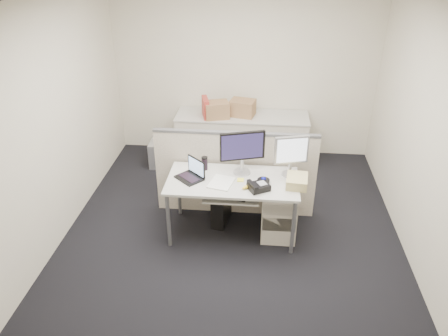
# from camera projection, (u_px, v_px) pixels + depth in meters

# --- Properties ---
(floor) EXTENTS (4.00, 4.50, 0.01)m
(floor) POSITION_uv_depth(u_px,v_px,m) (232.00, 232.00, 5.33)
(floor) COLOR black
(floor) RESTS_ON ground
(wall_back) EXTENTS (4.00, 0.02, 2.70)m
(wall_back) POSITION_uv_depth(u_px,v_px,m) (244.00, 70.00, 6.63)
(wall_back) COLOR beige
(wall_back) RESTS_ON ground
(wall_front) EXTENTS (4.00, 0.02, 2.70)m
(wall_front) POSITION_uv_depth(u_px,v_px,m) (206.00, 277.00, 2.72)
(wall_front) COLOR beige
(wall_front) RESTS_ON ground
(wall_left) EXTENTS (0.02, 4.50, 2.70)m
(wall_left) POSITION_uv_depth(u_px,v_px,m) (54.00, 123.00, 4.84)
(wall_left) COLOR beige
(wall_left) RESTS_ON ground
(wall_right) EXTENTS (0.02, 4.50, 2.70)m
(wall_right) POSITION_uv_depth(u_px,v_px,m) (426.00, 138.00, 4.51)
(wall_right) COLOR beige
(wall_right) RESTS_ON ground
(desk) EXTENTS (1.50, 0.75, 0.73)m
(desk) POSITION_uv_depth(u_px,v_px,m) (233.00, 185.00, 5.01)
(desk) COLOR #B3B1A7
(desk) RESTS_ON floor
(keyboard_tray) EXTENTS (0.62, 0.32, 0.02)m
(keyboard_tray) POSITION_uv_depth(u_px,v_px,m) (231.00, 197.00, 4.87)
(keyboard_tray) COLOR #B3B1A7
(keyboard_tray) RESTS_ON desk
(drawer_pedestal) EXTENTS (0.40, 0.55, 0.65)m
(drawer_pedestal) POSITION_uv_depth(u_px,v_px,m) (279.00, 209.00, 5.17)
(drawer_pedestal) COLOR beige
(drawer_pedestal) RESTS_ON floor
(cubicle_partition) EXTENTS (2.00, 0.06, 1.10)m
(cubicle_partition) POSITION_uv_depth(u_px,v_px,m) (235.00, 174.00, 5.45)
(cubicle_partition) COLOR beige
(cubicle_partition) RESTS_ON floor
(back_counter) EXTENTS (2.00, 0.60, 0.72)m
(back_counter) POSITION_uv_depth(u_px,v_px,m) (242.00, 138.00, 6.83)
(back_counter) COLOR beige
(back_counter) RESTS_ON floor
(monitor_main) EXTENTS (0.56, 0.34, 0.52)m
(monitor_main) POSITION_uv_depth(u_px,v_px,m) (242.00, 153.00, 5.00)
(monitor_main) COLOR black
(monitor_main) RESTS_ON desk
(monitor_small) EXTENTS (0.43, 0.29, 0.48)m
(monitor_small) POSITION_uv_depth(u_px,v_px,m) (291.00, 156.00, 4.96)
(monitor_small) COLOR #B7B7BC
(monitor_small) RESTS_ON desk
(laptop) EXTENTS (0.37, 0.37, 0.22)m
(laptop) POSITION_uv_depth(u_px,v_px,m) (189.00, 170.00, 4.94)
(laptop) COLOR black
(laptop) RESTS_ON desk
(trackball) EXTENTS (0.18, 0.18, 0.05)m
(trackball) POSITION_uv_depth(u_px,v_px,m) (263.00, 182.00, 4.89)
(trackball) COLOR black
(trackball) RESTS_ON desk
(desk_phone) EXTENTS (0.27, 0.26, 0.07)m
(desk_phone) POSITION_uv_depth(u_px,v_px,m) (259.00, 187.00, 4.78)
(desk_phone) COLOR black
(desk_phone) RESTS_ON desk
(paper_stack) EXTENTS (0.31, 0.36, 0.01)m
(paper_stack) POSITION_uv_depth(u_px,v_px,m) (221.00, 183.00, 4.91)
(paper_stack) COLOR silver
(paper_stack) RESTS_ON desk
(sticky_pad) EXTENTS (0.08, 0.08, 0.01)m
(sticky_pad) POSITION_uv_depth(u_px,v_px,m) (241.00, 180.00, 4.96)
(sticky_pad) COLOR #FFF53A
(sticky_pad) RESTS_ON desk
(travel_mug) EXTENTS (0.09, 0.09, 0.15)m
(travel_mug) POSITION_uv_depth(u_px,v_px,m) (205.00, 164.00, 5.16)
(travel_mug) COLOR black
(travel_mug) RESTS_ON desk
(banana) EXTENTS (0.17, 0.16, 0.04)m
(banana) POSITION_uv_depth(u_px,v_px,m) (249.00, 186.00, 4.82)
(banana) COLOR yellow
(banana) RESTS_ON desk
(cellphone) EXTENTS (0.07, 0.10, 0.01)m
(cellphone) POSITION_uv_depth(u_px,v_px,m) (242.00, 171.00, 5.14)
(cellphone) COLOR black
(cellphone) RESTS_ON desk
(manila_folders) EXTENTS (0.26, 0.31, 0.11)m
(manila_folders) POSITION_uv_depth(u_px,v_px,m) (297.00, 181.00, 4.85)
(manila_folders) COLOR tan
(manila_folders) RESTS_ON desk
(keyboard) EXTENTS (0.52, 0.32, 0.03)m
(keyboard) POSITION_uv_depth(u_px,v_px,m) (227.00, 193.00, 4.90)
(keyboard) COLOR black
(keyboard) RESTS_ON keyboard_tray
(pc_tower_desk) EXTENTS (0.23, 0.42, 0.37)m
(pc_tower_desk) POSITION_uv_depth(u_px,v_px,m) (221.00, 209.00, 5.43)
(pc_tower_desk) COLOR black
(pc_tower_desk) RESTS_ON floor
(pc_tower_spare_dark) EXTENTS (0.27, 0.43, 0.38)m
(pc_tower_spare_dark) POSITION_uv_depth(u_px,v_px,m) (173.00, 154.00, 6.74)
(pc_tower_spare_dark) COLOR black
(pc_tower_spare_dark) RESTS_ON floor
(pc_tower_spare_silver) EXTENTS (0.17, 0.42, 0.39)m
(pc_tower_spare_silver) POSITION_uv_depth(u_px,v_px,m) (157.00, 152.00, 6.76)
(pc_tower_spare_silver) COLOR #B7B7BC
(pc_tower_spare_silver) RESTS_ON floor
(cardboard_box_left) EXTENTS (0.42, 0.36, 0.27)m
(cardboard_box_left) POSITION_uv_depth(u_px,v_px,m) (216.00, 110.00, 6.52)
(cardboard_box_left) COLOR #936348
(cardboard_box_left) RESTS_ON back_counter
(cardboard_box_right) EXTENTS (0.42, 0.36, 0.26)m
(cardboard_box_right) POSITION_uv_depth(u_px,v_px,m) (242.00, 108.00, 6.60)
(cardboard_box_right) COLOR #936348
(cardboard_box_right) RESTS_ON back_counter
(red_binder) EXTENTS (0.16, 0.34, 0.31)m
(red_binder) POSITION_uv_depth(u_px,v_px,m) (205.00, 108.00, 6.54)
(red_binder) COLOR #AA3228
(red_binder) RESTS_ON back_counter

